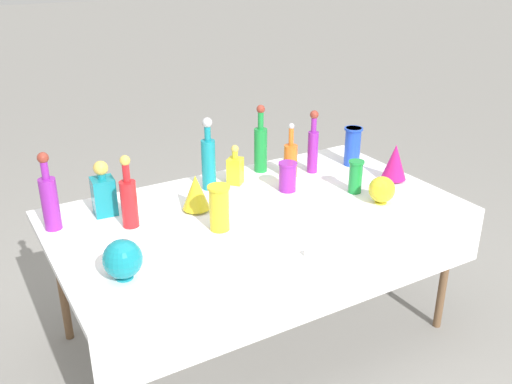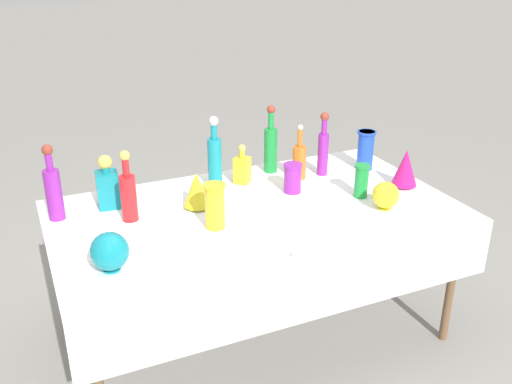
{
  "view_description": "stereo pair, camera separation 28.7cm",
  "coord_description": "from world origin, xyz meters",
  "px_view_note": "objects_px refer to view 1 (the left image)",
  "views": [
    {
      "loc": [
        -1.33,
        -2.27,
        2.02
      ],
      "look_at": [
        0.0,
        0.0,
        0.86
      ],
      "focal_mm": 40.0,
      "sensor_mm": 36.0,
      "label": 1
    },
    {
      "loc": [
        -1.07,
        -2.4,
        2.02
      ],
      "look_at": [
        0.0,
        0.0,
        0.86
      ],
      "focal_mm": 40.0,
      "sensor_mm": 36.0,
      "label": 2
    }
  ],
  "objects_px": {
    "slender_vase_3": "(219,207)",
    "slender_vase_1": "(356,176)",
    "fluted_vase_0": "(395,162)",
    "tall_bottle_5": "(313,146)",
    "tall_bottle_1": "(291,158)",
    "slender_vase_0": "(288,176)",
    "square_decanter_0": "(103,192)",
    "round_bowl_1": "(123,259)",
    "tall_bottle_2": "(49,199)",
    "square_decanter_1": "(235,169)",
    "slender_vase_2": "(353,145)",
    "tall_bottle_4": "(129,199)",
    "tall_bottle_3": "(208,160)",
    "tall_bottle_0": "(261,146)",
    "fluted_vase_1": "(196,192)",
    "round_bowl_0": "(382,190)"
  },
  "relations": [
    {
      "from": "fluted_vase_1",
      "to": "round_bowl_1",
      "type": "height_order",
      "value": "fluted_vase_1"
    },
    {
      "from": "slender_vase_0",
      "to": "fluted_vase_1",
      "type": "distance_m",
      "value": 0.54
    },
    {
      "from": "slender_vase_0",
      "to": "slender_vase_3",
      "type": "distance_m",
      "value": 0.58
    },
    {
      "from": "tall_bottle_3",
      "to": "tall_bottle_4",
      "type": "xyz_separation_m",
      "value": [
        -0.53,
        -0.22,
        -0.03
      ]
    },
    {
      "from": "slender_vase_1",
      "to": "tall_bottle_4",
      "type": "bearing_deg",
      "value": 169.15
    },
    {
      "from": "square_decanter_0",
      "to": "round_bowl_1",
      "type": "relative_size",
      "value": 1.66
    },
    {
      "from": "tall_bottle_1",
      "to": "slender_vase_3",
      "type": "xyz_separation_m",
      "value": [
        -0.66,
        -0.39,
        0.01
      ]
    },
    {
      "from": "slender_vase_3",
      "to": "tall_bottle_3",
      "type": "bearing_deg",
      "value": 69.63
    },
    {
      "from": "slender_vase_2",
      "to": "fluted_vase_0",
      "type": "distance_m",
      "value": 0.32
    },
    {
      "from": "tall_bottle_2",
      "to": "slender_vase_0",
      "type": "bearing_deg",
      "value": -8.58
    },
    {
      "from": "tall_bottle_3",
      "to": "fluted_vase_0",
      "type": "bearing_deg",
      "value": -23.95
    },
    {
      "from": "square_decanter_1",
      "to": "slender_vase_2",
      "type": "height_order",
      "value": "slender_vase_2"
    },
    {
      "from": "slender_vase_3",
      "to": "slender_vase_1",
      "type": "bearing_deg",
      "value": 1.29
    },
    {
      "from": "tall_bottle_2",
      "to": "slender_vase_0",
      "type": "relative_size",
      "value": 2.37
    },
    {
      "from": "slender_vase_3",
      "to": "fluted_vase_1",
      "type": "xyz_separation_m",
      "value": [
        -0.01,
        0.25,
        -0.02
      ]
    },
    {
      "from": "slender_vase_1",
      "to": "round_bowl_0",
      "type": "distance_m",
      "value": 0.18
    },
    {
      "from": "tall_bottle_5",
      "to": "fluted_vase_0",
      "type": "xyz_separation_m",
      "value": [
        0.33,
        -0.34,
        -0.05
      ]
    },
    {
      "from": "tall_bottle_0",
      "to": "fluted_vase_1",
      "type": "relative_size",
      "value": 2.13
    },
    {
      "from": "slender_vase_0",
      "to": "slender_vase_1",
      "type": "height_order",
      "value": "slender_vase_1"
    },
    {
      "from": "fluted_vase_0",
      "to": "round_bowl_0",
      "type": "xyz_separation_m",
      "value": [
        -0.27,
        -0.2,
        -0.03
      ]
    },
    {
      "from": "fluted_vase_0",
      "to": "tall_bottle_5",
      "type": "bearing_deg",
      "value": 133.6
    },
    {
      "from": "tall_bottle_5",
      "to": "slender_vase_0",
      "type": "xyz_separation_m",
      "value": [
        -0.28,
        -0.16,
        -0.07
      ]
    },
    {
      "from": "tall_bottle_1",
      "to": "round_bowl_0",
      "type": "bearing_deg",
      "value": -69.28
    },
    {
      "from": "slender_vase_2",
      "to": "slender_vase_3",
      "type": "xyz_separation_m",
      "value": [
        -1.09,
        -0.36,
        -0.01
      ]
    },
    {
      "from": "slender_vase_3",
      "to": "fluted_vase_0",
      "type": "xyz_separation_m",
      "value": [
        1.14,
        0.04,
        -0.01
      ]
    },
    {
      "from": "square_decanter_1",
      "to": "tall_bottle_5",
      "type": "bearing_deg",
      "value": -8.83
    },
    {
      "from": "square_decanter_1",
      "to": "slender_vase_2",
      "type": "distance_m",
      "value": 0.76
    },
    {
      "from": "tall_bottle_2",
      "to": "fluted_vase_0",
      "type": "bearing_deg",
      "value": -11.42
    },
    {
      "from": "fluted_vase_0",
      "to": "tall_bottle_2",
      "type": "bearing_deg",
      "value": 168.58
    },
    {
      "from": "slender_vase_0",
      "to": "slender_vase_2",
      "type": "height_order",
      "value": "slender_vase_2"
    },
    {
      "from": "round_bowl_1",
      "to": "tall_bottle_0",
      "type": "bearing_deg",
      "value": 34.28
    },
    {
      "from": "tall_bottle_0",
      "to": "square_decanter_1",
      "type": "bearing_deg",
      "value": -157.18
    },
    {
      "from": "tall_bottle_0",
      "to": "fluted_vase_0",
      "type": "height_order",
      "value": "tall_bottle_0"
    },
    {
      "from": "slender_vase_1",
      "to": "slender_vase_3",
      "type": "height_order",
      "value": "slender_vase_3"
    },
    {
      "from": "tall_bottle_2",
      "to": "slender_vase_3",
      "type": "bearing_deg",
      "value": -30.91
    },
    {
      "from": "tall_bottle_1",
      "to": "fluted_vase_0",
      "type": "xyz_separation_m",
      "value": [
        0.48,
        -0.34,
        -0.0
      ]
    },
    {
      "from": "tall_bottle_4",
      "to": "fluted_vase_0",
      "type": "distance_m",
      "value": 1.5
    },
    {
      "from": "tall_bottle_3",
      "to": "square_decanter_0",
      "type": "height_order",
      "value": "tall_bottle_3"
    },
    {
      "from": "square_decanter_1",
      "to": "slender_vase_3",
      "type": "xyz_separation_m",
      "value": [
        -0.33,
        -0.46,
        0.03
      ]
    },
    {
      "from": "round_bowl_1",
      "to": "tall_bottle_4",
      "type": "bearing_deg",
      "value": 67.73
    },
    {
      "from": "tall_bottle_0",
      "to": "square_decanter_0",
      "type": "relative_size",
      "value": 1.43
    },
    {
      "from": "fluted_vase_0",
      "to": "fluted_vase_1",
      "type": "bearing_deg",
      "value": 169.69
    },
    {
      "from": "square_decanter_0",
      "to": "round_bowl_0",
      "type": "relative_size",
      "value": 1.93
    },
    {
      "from": "tall_bottle_3",
      "to": "tall_bottle_0",
      "type": "bearing_deg",
      "value": 12.24
    },
    {
      "from": "tall_bottle_1",
      "to": "slender_vase_1",
      "type": "bearing_deg",
      "value": -63.98
    },
    {
      "from": "fluted_vase_0",
      "to": "slender_vase_0",
      "type": "bearing_deg",
      "value": 163.09
    },
    {
      "from": "slender_vase_2",
      "to": "tall_bottle_5",
      "type": "bearing_deg",
      "value": 174.66
    },
    {
      "from": "tall_bottle_1",
      "to": "slender_vase_0",
      "type": "bearing_deg",
      "value": -128.01
    },
    {
      "from": "square_decanter_0",
      "to": "round_bowl_1",
      "type": "distance_m",
      "value": 0.64
    },
    {
      "from": "tall_bottle_0",
      "to": "fluted_vase_0",
      "type": "xyz_separation_m",
      "value": [
        0.58,
        -0.51,
        -0.05
      ]
    }
  ]
}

